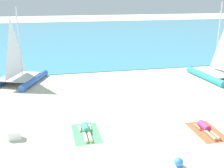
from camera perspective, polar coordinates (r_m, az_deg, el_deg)
ground_plane at (r=18.85m, az=-2.99°, el=0.73°), size 120.00×120.00×0.00m
ocean_water at (r=40.25m, az=-8.22°, el=9.80°), size 120.00×40.00×0.05m
sailboat_teal at (r=20.40m, az=21.07°, el=3.08°), size 2.85×4.12×5.09m
sailboat_blue at (r=19.09m, az=-18.43°, el=2.27°), size 3.53×4.27×4.79m
towel_left at (r=11.90m, az=-5.28°, el=-9.96°), size 1.12×1.91×0.01m
sunbather_left at (r=11.91m, az=-5.34°, el=-9.28°), size 0.54×1.56×0.30m
towel_right at (r=12.65m, az=18.67°, el=-9.14°), size 1.11×1.90×0.01m
sunbather_right at (r=12.64m, az=18.58°, el=-8.51°), size 0.54×1.56×0.30m
beach_ball at (r=10.03m, az=13.39°, el=-15.20°), size 0.31×0.31×0.31m
cooler_box at (r=12.00m, az=-19.19°, el=-9.78°), size 0.50×0.36×0.36m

